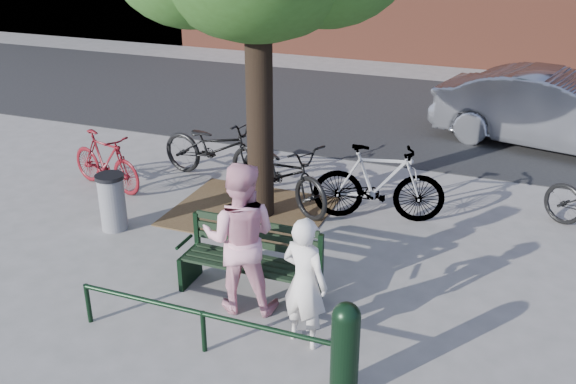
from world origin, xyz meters
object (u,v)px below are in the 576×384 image
at_px(park_bench, 252,258).
at_px(litter_bin, 112,202).
at_px(bicycle_c, 283,173).
at_px(parked_car, 554,111).
at_px(person_right, 240,238).
at_px(bollard, 345,347).
at_px(person_left, 305,282).

distance_m(park_bench, litter_bin, 2.80).
xyz_separation_m(bicycle_c, parked_car, (4.00, 4.52, 0.21)).
xyz_separation_m(person_right, bollard, (1.59, -1.04, -0.37)).
xyz_separation_m(bollard, parked_car, (1.79, 8.47, 0.20)).
bearing_deg(litter_bin, park_bench, -17.84).
bearing_deg(parked_car, park_bench, 167.82).
xyz_separation_m(bollard, bicycle_c, (-2.21, 3.95, -0.01)).
distance_m(bollard, litter_bin, 4.81).
height_order(park_bench, litter_bin, park_bench).
xyz_separation_m(park_bench, parked_car, (3.39, 7.09, 0.29)).
distance_m(person_left, litter_bin, 3.95).
height_order(park_bench, parked_car, parked_car).
height_order(person_left, person_right, person_right).
bearing_deg(bollard, bicycle_c, 119.23).
xyz_separation_m(litter_bin, parked_car, (6.05, 6.23, 0.32)).
relative_size(park_bench, bicycle_c, 0.82).
height_order(park_bench, bicycle_c, bicycle_c).
relative_size(park_bench, person_right, 0.94).
distance_m(person_right, parked_car, 8.16).
relative_size(park_bench, parked_car, 0.38).
bearing_deg(bicycle_c, litter_bin, 159.11).
distance_m(bicycle_c, parked_car, 6.04).
relative_size(person_right, bollard, 1.77).
relative_size(person_right, parked_car, 0.40).
bearing_deg(person_left, bicycle_c, -48.46).
height_order(park_bench, person_left, person_left).
distance_m(park_bench, bollard, 2.11).
bearing_deg(bollard, person_left, 134.89).
relative_size(person_left, bollard, 1.45).
xyz_separation_m(person_left, person_right, (-0.94, 0.38, 0.17)).
bearing_deg(bicycle_c, bollard, -121.51).
height_order(litter_bin, parked_car, parked_car).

